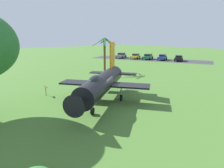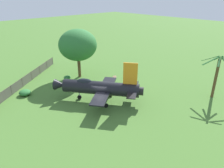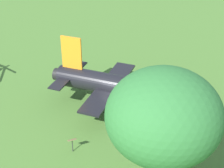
% 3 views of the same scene
% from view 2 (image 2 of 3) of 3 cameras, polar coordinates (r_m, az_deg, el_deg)
% --- Properties ---
extents(ground_plane, '(200.00, 200.00, 0.00)m').
position_cam_2_polar(ground_plane, '(28.71, -3.01, -4.62)').
color(ground_plane, '#47722D').
extents(display_jet, '(11.18, 9.42, 5.66)m').
position_cam_2_polar(display_jet, '(27.91, -3.84, -0.95)').
color(display_jet, black).
rests_on(display_jet, ground_plane).
extents(shade_tree, '(6.28, 6.32, 8.21)m').
position_cam_2_polar(shade_tree, '(35.59, -9.27, 10.39)').
color(shade_tree, brown).
rests_on(shade_tree, ground_plane).
extents(palm_tree, '(4.66, 3.47, 6.05)m').
position_cam_2_polar(palm_tree, '(31.71, 26.46, 2.19)').
color(palm_tree, brown).
rests_on(palm_tree, ground_plane).
extents(perimeter_fence, '(15.74, 20.60, 1.48)m').
position_cam_2_polar(perimeter_fence, '(34.30, -24.42, -0.48)').
color(perimeter_fence, '#4C4238').
rests_on(perimeter_fence, ground_plane).
extents(shrub_near_fence, '(1.11, 1.21, 0.64)m').
position_cam_2_polar(shrub_near_fence, '(36.39, -12.07, 1.74)').
color(shrub_near_fence, '#2D7033').
rests_on(shrub_near_fence, ground_plane).
extents(shrub_by_tree, '(1.65, 1.61, 0.80)m').
position_cam_2_polar(shrub_by_tree, '(32.57, -22.56, -2.16)').
color(shrub_by_tree, '#2D7033').
rests_on(shrub_by_tree, ground_plane).
extents(info_plaque, '(0.49, 0.65, 1.14)m').
position_cam_2_polar(info_plaque, '(34.09, 0.71, 1.73)').
color(info_plaque, '#333333').
rests_on(info_plaque, ground_plane).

